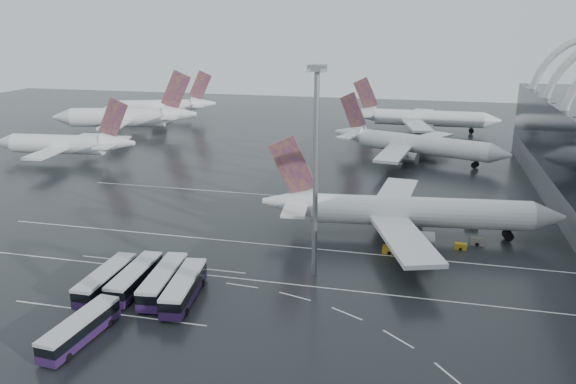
% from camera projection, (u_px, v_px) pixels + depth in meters
% --- Properties ---
extents(ground, '(420.00, 420.00, 0.00)m').
position_uv_depth(ground, '(310.00, 280.00, 83.55)').
color(ground, black).
rests_on(ground, ground).
extents(lane_marking_near, '(120.00, 0.25, 0.01)m').
position_uv_depth(lane_marking_near, '(307.00, 286.00, 81.69)').
color(lane_marking_near, white).
rests_on(lane_marking_near, ground).
extents(lane_marking_mid, '(120.00, 0.25, 0.01)m').
position_uv_depth(lane_marking_mid, '(324.00, 250.00, 94.71)').
color(lane_marking_mid, white).
rests_on(lane_marking_mid, ground).
extents(lane_marking_far, '(120.00, 0.25, 0.01)m').
position_uv_depth(lane_marking_far, '(347.00, 201.00, 120.74)').
color(lane_marking_far, white).
rests_on(lane_marking_far, ground).
extents(bus_bay_line_south, '(28.00, 0.25, 0.01)m').
position_uv_depth(bus_bay_line_south, '(107.00, 313.00, 74.11)').
color(bus_bay_line_south, white).
rests_on(bus_bay_line_south, ground).
extents(bus_bay_line_north, '(28.00, 0.25, 0.01)m').
position_uv_depth(bus_bay_line_north, '(161.00, 264.00, 88.99)').
color(bus_bay_line_north, white).
rests_on(bus_bay_line_north, ground).
extents(airliner_main, '(52.96, 46.14, 17.93)m').
position_uv_depth(airliner_main, '(404.00, 212.00, 99.56)').
color(airliner_main, white).
rests_on(airliner_main, ground).
extents(airliner_gate_b, '(49.33, 43.85, 17.63)m').
position_uv_depth(airliner_gate_b, '(414.00, 144.00, 155.09)').
color(airliner_gate_b, white).
rests_on(airliner_gate_b, ground).
extents(airliner_gate_c, '(51.74, 47.97, 18.51)m').
position_uv_depth(airliner_gate_c, '(420.00, 118.00, 195.47)').
color(airliner_gate_c, white).
rests_on(airliner_gate_c, ground).
extents(jet_remote_west, '(40.99, 33.06, 17.83)m').
position_uv_depth(jet_remote_west, '(67.00, 144.00, 154.07)').
color(jet_remote_west, white).
rests_on(jet_remote_west, ground).
extents(jet_remote_mid, '(49.42, 40.06, 21.62)m').
position_uv_depth(jet_remote_mid, '(127.00, 117.00, 191.75)').
color(jet_remote_mid, white).
rests_on(jet_remote_mid, ground).
extents(jet_remote_far, '(42.46, 34.56, 18.94)m').
position_uv_depth(jet_remote_far, '(163.00, 107.00, 220.15)').
color(jet_remote_far, white).
rests_on(jet_remote_far, ground).
extents(bus_row_near_a, '(3.34, 13.15, 3.22)m').
position_uv_depth(bus_row_near_a, '(106.00, 280.00, 79.62)').
color(bus_row_near_a, '#2F1441').
rests_on(bus_row_near_a, ground).
extents(bus_row_near_b, '(3.56, 13.11, 3.20)m').
position_uv_depth(bus_row_near_b, '(135.00, 278.00, 80.19)').
color(bus_row_near_b, '#2F1441').
rests_on(bus_row_near_b, ground).
extents(bus_row_near_c, '(4.59, 13.79, 3.33)m').
position_uv_depth(bus_row_near_c, '(163.00, 281.00, 79.19)').
color(bus_row_near_c, '#2F1441').
rests_on(bus_row_near_c, ground).
extents(bus_row_near_d, '(4.76, 13.67, 3.30)m').
position_uv_depth(bus_row_near_d, '(184.00, 287.00, 77.23)').
color(bus_row_near_d, '#2F1441').
rests_on(bus_row_near_d, ground).
extents(bus_row_far_c, '(3.70, 12.56, 3.05)m').
position_uv_depth(bus_row_far_c, '(80.00, 329.00, 67.14)').
color(bus_row_far_c, '#2F1441').
rests_on(bus_row_far_c, ground).
extents(floodlight_mast, '(2.40, 2.40, 31.28)m').
position_uv_depth(floodlight_mast, '(316.00, 148.00, 79.87)').
color(floodlight_mast, gray).
rests_on(floodlight_mast, ground).
extents(gse_cart_belly_a, '(1.90, 1.12, 1.04)m').
position_uv_depth(gse_cart_belly_a, '(460.00, 246.00, 94.82)').
color(gse_cart_belly_a, '#B28717').
rests_on(gse_cart_belly_a, ground).
extents(gse_cart_belly_b, '(2.35, 1.39, 1.28)m').
position_uv_depth(gse_cart_belly_b, '(472.00, 223.00, 105.28)').
color(gse_cart_belly_b, slate).
rests_on(gse_cart_belly_b, ground).
extents(gse_cart_belly_c, '(2.35, 1.39, 1.28)m').
position_uv_depth(gse_cart_belly_c, '(390.00, 250.00, 93.11)').
color(gse_cart_belly_c, '#B28717').
rests_on(gse_cart_belly_c, ground).
extents(gse_cart_belly_d, '(2.52, 1.49, 1.37)m').
position_uv_depth(gse_cart_belly_d, '(477.00, 241.00, 96.71)').
color(gse_cart_belly_d, slate).
rests_on(gse_cart_belly_d, ground).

